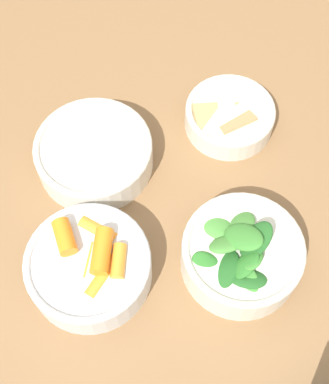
{
  "coord_description": "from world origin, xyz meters",
  "views": [
    {
      "loc": [
        -0.32,
        0.1,
        1.44
      ],
      "look_at": [
        -0.0,
        -0.01,
        0.81
      ],
      "focal_mm": 50.0,
      "sensor_mm": 36.0,
      "label": 1
    }
  ],
  "objects": [
    {
      "name": "dining_table",
      "position": [
        0.0,
        0.0,
        0.67
      ],
      "size": [
        1.17,
        0.99,
        0.78
      ],
      "color": "olive",
      "rests_on": "ground_plane"
    },
    {
      "name": "bowl_greens",
      "position": [
        -0.12,
        -0.08,
        0.81
      ],
      "size": [
        0.15,
        0.15,
        0.1
      ],
      "color": "silver",
      "rests_on": "dining_table"
    },
    {
      "name": "bowl_cookies",
      "position": [
        0.1,
        -0.15,
        0.8
      ],
      "size": [
        0.13,
        0.13,
        0.05
      ],
      "color": "silver",
      "rests_on": "dining_table"
    },
    {
      "name": "bowl_carrots",
      "position": [
        -0.07,
        0.11,
        0.81
      ],
      "size": [
        0.16,
        0.16,
        0.07
      ],
      "color": "silver",
      "rests_on": "dining_table"
    },
    {
      "name": "bowl_beans_hotdog",
      "position": [
        0.09,
        0.06,
        0.8
      ],
      "size": [
        0.17,
        0.17,
        0.05
      ],
      "color": "silver",
      "rests_on": "dining_table"
    },
    {
      "name": "ground_plane",
      "position": [
        0.0,
        0.0,
        0.0
      ],
      "size": [
        10.0,
        10.0,
        0.0
      ],
      "primitive_type": "plane",
      "color": "#2D2D33"
    }
  ]
}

